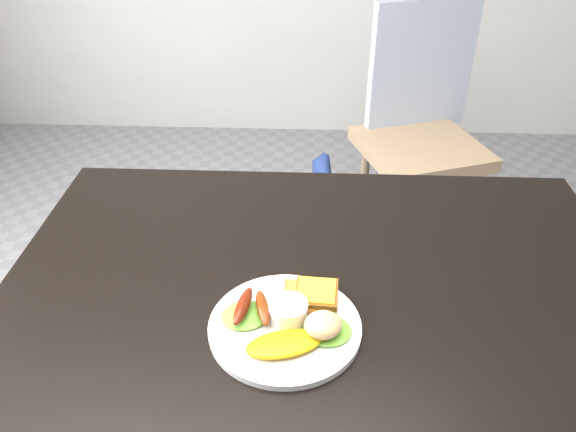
% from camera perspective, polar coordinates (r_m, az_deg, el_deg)
% --- Properties ---
extents(dining_table, '(1.20, 0.80, 0.04)m').
position_cam_1_polar(dining_table, '(1.09, 3.24, -7.05)').
color(dining_table, black).
rests_on(dining_table, ground).
extents(dining_chair, '(0.55, 0.55, 0.05)m').
position_cam_1_polar(dining_chair, '(2.23, 13.31, 6.67)').
color(dining_chair, tan).
rests_on(dining_chair, ground).
extents(person, '(0.63, 0.49, 1.57)m').
position_cam_1_polar(person, '(1.62, 14.75, 9.00)').
color(person, navy).
rests_on(person, ground).
extents(plate, '(0.26, 0.26, 0.01)m').
position_cam_1_polar(plate, '(0.97, -0.32, -11.19)').
color(plate, white).
rests_on(plate, dining_table).
extents(lettuce_left, '(0.10, 0.10, 0.01)m').
position_cam_1_polar(lettuce_left, '(0.98, -4.42, -10.02)').
color(lettuce_left, '#4F8F28').
rests_on(lettuce_left, plate).
extents(lettuce_right, '(0.09, 0.08, 0.01)m').
position_cam_1_polar(lettuce_right, '(0.95, 3.91, -11.50)').
color(lettuce_right, '#44962A').
rests_on(lettuce_right, plate).
extents(omelette, '(0.14, 0.09, 0.02)m').
position_cam_1_polar(omelette, '(0.92, -0.41, -12.86)').
color(omelette, orange).
rests_on(omelette, plate).
extents(sausage_a, '(0.04, 0.10, 0.02)m').
position_cam_1_polar(sausage_a, '(0.97, -4.59, -9.08)').
color(sausage_a, '#621402').
rests_on(sausage_a, lettuce_left).
extents(sausage_b, '(0.04, 0.09, 0.02)m').
position_cam_1_polar(sausage_b, '(0.96, -2.59, -9.30)').
color(sausage_b, '#642B14').
rests_on(sausage_b, lettuce_left).
extents(ramekin, '(0.07, 0.07, 0.04)m').
position_cam_1_polar(ramekin, '(0.96, 0.02, -9.75)').
color(ramekin, white).
rests_on(ramekin, plate).
extents(toast_a, '(0.09, 0.09, 0.01)m').
position_cam_1_polar(toast_a, '(1.00, 2.02, -8.39)').
color(toast_a, brown).
rests_on(toast_a, plate).
extents(toast_b, '(0.08, 0.08, 0.01)m').
position_cam_1_polar(toast_b, '(0.99, 2.90, -7.88)').
color(toast_b, brown).
rests_on(toast_b, toast_a).
extents(potato_salad, '(0.08, 0.08, 0.03)m').
position_cam_1_polar(potato_salad, '(0.93, 3.57, -10.97)').
color(potato_salad, beige).
rests_on(potato_salad, lettuce_right).
extents(fork, '(0.14, 0.03, 0.00)m').
position_cam_1_polar(fork, '(0.97, -2.11, -10.70)').
color(fork, '#ADAFB7').
rests_on(fork, plate).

